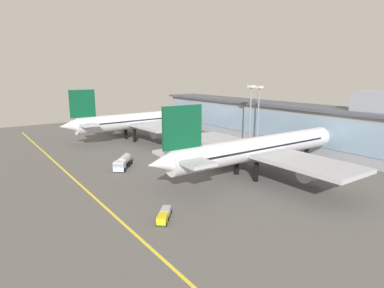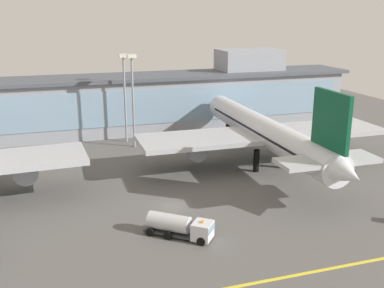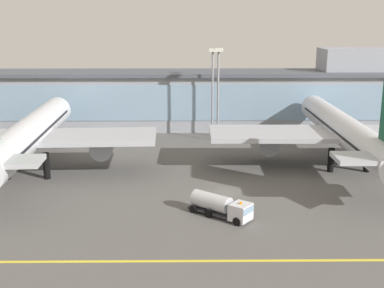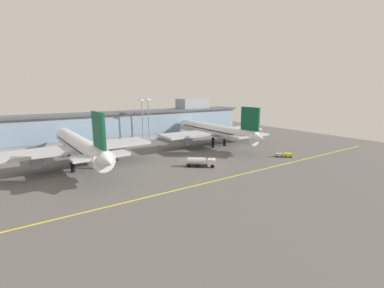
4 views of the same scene
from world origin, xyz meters
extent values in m
plane|color=#5B5956|center=(0.00, 0.00, 0.00)|extent=(180.00, 180.00, 0.00)
cube|color=yellow|center=(0.00, -22.00, 0.01)|extent=(144.00, 0.50, 0.01)
cube|color=#9399A3|center=(0.00, 46.37, 6.38)|extent=(114.22, 12.00, 12.75)
cube|color=#84A3BC|center=(0.00, 40.32, 7.01)|extent=(109.65, 0.20, 8.16)
cube|color=#4C515B|center=(0.00, 46.37, 13.15)|extent=(117.22, 14.00, 0.80)
cylinder|color=black|center=(-35.50, 6.70, 2.18)|extent=(1.10, 1.10, 4.36)
cylinder|color=black|center=(-28.97, 6.98, 2.18)|extent=(1.10, 1.10, 4.36)
cylinder|color=black|center=(-33.13, 27.47, 2.18)|extent=(1.10, 1.10, 4.36)
cylinder|color=silver|center=(-32.39, 10.43, 6.81)|extent=(7.38, 45.08, 5.45)
cone|color=silver|center=(-33.43, 34.48, 6.81)|extent=(5.38, 5.12, 5.17)
cone|color=silver|center=(-31.34, -13.90, 7.22)|extent=(4.88, 6.18, 4.63)
cube|color=#84A3BC|center=(-33.28, 31.06, 7.76)|extent=(4.24, 3.98, 1.63)
cube|color=black|center=(-32.39, 10.43, 7.22)|extent=(7.12, 37.90, 0.44)
cube|color=#B7BAC1|center=(-32.39, 10.43, 6.13)|extent=(42.72, 12.59, 0.87)
cylinder|color=#999EA8|center=(-44.30, 11.53, 3.98)|extent=(4.06, 5.99, 3.81)
cylinder|color=#999EA8|center=(-20.63, 12.55, 3.98)|extent=(4.06, 5.99, 3.81)
cube|color=#0C4C2D|center=(-31.54, -9.30, 13.89)|extent=(1.00, 8.10, 8.71)
cube|color=#B7BAC1|center=(-31.54, -9.30, 7.62)|extent=(13.74, 5.52, 0.70)
cylinder|color=black|center=(18.77, 10.33, 2.07)|extent=(1.10, 1.10, 4.15)
cylinder|color=black|center=(24.99, 10.26, 2.07)|extent=(1.10, 1.10, 4.15)
cylinder|color=black|center=(22.14, 32.24, 2.07)|extent=(1.10, 1.10, 4.15)
cylinder|color=silver|center=(21.92, 14.11, 6.48)|extent=(5.76, 47.76, 5.19)
cone|color=silver|center=(22.23, 39.52, 6.48)|extent=(4.98, 4.73, 4.93)
cone|color=silver|center=(21.61, -11.55, 6.87)|extent=(4.48, 5.76, 4.41)
cube|color=#84A3BC|center=(22.19, 36.05, 7.39)|extent=(3.93, 3.68, 1.56)
cube|color=black|center=(21.92, 14.11, 6.87)|extent=(5.72, 40.13, 0.41)
cube|color=#B7BAC1|center=(21.92, 14.11, 5.83)|extent=(47.66, 12.02, 0.83)
cylinder|color=#999EA8|center=(8.64, 15.99, 3.79)|extent=(3.70, 6.24, 3.63)
cylinder|color=#999EA8|center=(35.25, 15.67, 3.79)|extent=(3.70, 6.24, 3.63)
cube|color=#0C4C2D|center=(21.67, -6.88, 13.22)|extent=(0.73, 8.59, 8.30)
cube|color=#B7BAC1|center=(21.67, -6.88, 7.26)|extent=(15.27, 5.43, 0.66)
cylinder|color=black|center=(2.00, -10.51, 0.55)|extent=(1.05, 0.92, 1.10)
cylinder|color=black|center=(0.39, -12.55, 0.55)|extent=(1.05, 0.92, 1.10)
cylinder|color=black|center=(-1.52, -7.72, 0.55)|extent=(1.05, 0.92, 1.10)
cylinder|color=black|center=(-3.14, -9.75, 0.55)|extent=(1.05, 0.92, 1.10)
cylinder|color=black|center=(-3.49, -6.15, 0.55)|extent=(1.05, 0.92, 1.10)
cylinder|color=black|center=(-5.11, -8.18, 0.55)|extent=(1.05, 0.92, 1.10)
cube|color=#2D2D33|center=(-2.19, -8.85, 0.45)|extent=(7.38, 6.53, 0.30)
cube|color=silver|center=(0.98, -11.36, 1.40)|extent=(3.45, 3.49, 2.20)
cube|color=#84A3BC|center=(0.98, -11.36, 1.88)|extent=(3.46, 3.47, 0.88)
cylinder|color=silver|center=(-2.61, -8.51, 1.75)|extent=(5.80, 5.27, 2.30)
cube|color=orange|center=(0.98, -11.36, 2.62)|extent=(0.30, 0.40, 0.20)
cylinder|color=black|center=(32.03, -16.95, 0.30)|extent=(0.58, 0.55, 0.60)
cylinder|color=black|center=(31.04, -18.08, 0.30)|extent=(0.58, 0.55, 0.60)
cylinder|color=black|center=(30.66, -15.75, 0.30)|extent=(0.58, 0.55, 0.60)
cylinder|color=black|center=(29.67, -16.88, 0.30)|extent=(0.58, 0.55, 0.60)
cube|color=yellow|center=(30.85, -16.92, 0.85)|extent=(2.94, 2.84, 1.10)
cylinder|color=black|center=(29.65, -14.86, 0.30)|extent=(0.57, 0.53, 0.60)
cylinder|color=black|center=(28.66, -15.99, 0.30)|extent=(0.57, 0.53, 0.60)
cylinder|color=black|center=(28.38, -13.75, 0.30)|extent=(0.57, 0.53, 0.60)
cylinder|color=black|center=(27.39, -14.88, 0.30)|extent=(0.57, 0.53, 0.60)
cube|color=#A8A8B2|center=(28.52, -14.87, 0.80)|extent=(2.79, 2.71, 1.00)
cube|color=#2D2D33|center=(29.65, -15.86, 0.45)|extent=(0.52, 0.47, 0.08)
cylinder|color=gray|center=(0.65, 32.81, 9.50)|extent=(0.44, 0.44, 19.00)
cube|color=silver|center=(0.65, 32.81, 19.35)|extent=(1.80, 1.80, 0.70)
cylinder|color=gray|center=(-0.29, 37.40, 9.34)|extent=(0.44, 0.44, 18.67)
cube|color=silver|center=(-0.29, 37.40, 19.02)|extent=(1.80, 1.80, 0.70)
camera|label=1|loc=(71.95, -40.50, 23.20)|focal=30.19mm
camera|label=2|loc=(-16.01, -60.27, 27.85)|focal=42.32mm
camera|label=3|loc=(-5.89, -71.14, 25.58)|focal=46.43mm
camera|label=4|loc=(-47.47, -72.57, 23.08)|focal=24.53mm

